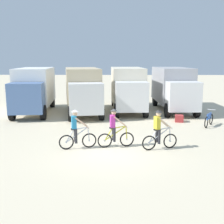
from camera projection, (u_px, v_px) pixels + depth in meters
ground_plane at (109, 151)px, 12.48m from camera, size 120.00×120.00×0.00m
box_truck_white_box at (34, 88)px, 21.08m from camera, size 3.00×6.94×3.35m
box_truck_tan_camper at (83, 88)px, 20.89m from camera, size 3.51×7.06×3.35m
box_truck_cream_rv at (128, 87)px, 21.90m from camera, size 2.70×6.86×3.35m
box_truck_grey_hauler at (173, 87)px, 21.98m from camera, size 2.63×6.84×3.35m
cyclist_orange_shirt at (76, 131)px, 12.64m from camera, size 1.68×0.66×1.82m
cyclist_cowboy_hat at (115, 129)px, 12.86m from camera, size 1.70×0.57×1.82m
cyclist_near_camera at (159, 131)px, 12.55m from camera, size 1.67×0.69×1.82m
bicycle_spare at (209, 120)px, 17.01m from camera, size 1.00×1.48×0.97m
supply_crate at (179, 119)px, 18.20m from camera, size 0.61×0.64×0.44m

